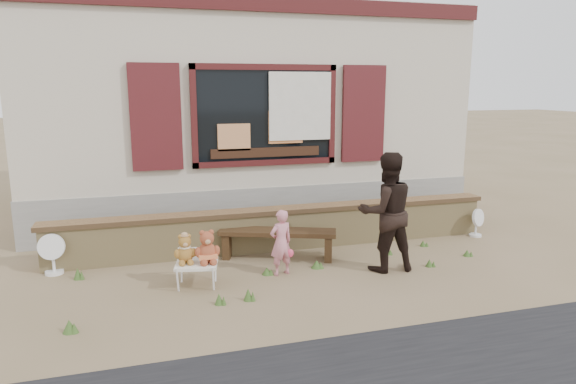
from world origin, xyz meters
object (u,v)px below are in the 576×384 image
object	(u,v)px
teddy_bear_left	(185,248)
child	(281,242)
folding_chair	(197,265)
adult	(386,212)
bench	(277,238)
teddy_bear_right	(207,246)

from	to	relation	value
teddy_bear_left	child	bearing A→B (deg)	15.14
folding_chair	adult	world-z (taller)	adult
bench	folding_chair	xyz separation A→B (m)	(-1.28, -0.75, -0.03)
folding_chair	adult	distance (m)	2.67
folding_chair	child	size ratio (longest dim) A/B	0.67
folding_chair	teddy_bear_left	world-z (taller)	teddy_bear_left
folding_chair	bench	bearing A→B (deg)	42.46
teddy_bear_left	teddy_bear_right	size ratio (longest dim) A/B	0.88
folding_chair	adult	size ratio (longest dim) A/B	0.37
teddy_bear_left	teddy_bear_right	distance (m)	0.28
teddy_bear_right	child	bearing A→B (deg)	19.23
adult	folding_chair	bearing A→B (deg)	0.29
bench	teddy_bear_left	xyz separation A→B (m)	(-1.42, -0.72, 0.19)
teddy_bear_left	child	size ratio (longest dim) A/B	0.42
bench	adult	xyz separation A→B (m)	(1.33, -0.87, 0.51)
bench	folding_chair	size ratio (longest dim) A/B	2.87
teddy_bear_left	adult	xyz separation A→B (m)	(2.74, -0.15, 0.32)
teddy_bear_left	adult	size ratio (longest dim) A/B	0.23
child	adult	bearing A→B (deg)	156.62
child	teddy_bear_left	bearing A→B (deg)	-11.82
teddy_bear_right	child	distance (m)	1.03
teddy_bear_left	folding_chair	bearing A→B (deg)	-0.00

